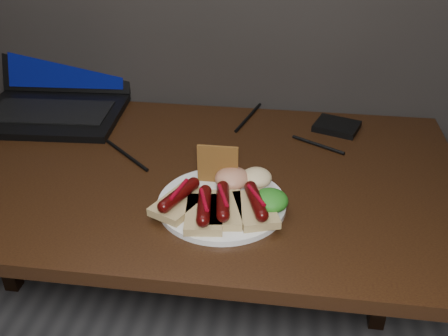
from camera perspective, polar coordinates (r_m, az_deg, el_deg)
desk at (r=1.19m, az=-8.32°, el=-3.52°), size 1.40×0.70×0.75m
laptop at (r=1.47m, az=-18.68°, el=8.31°), size 0.40×0.38×0.25m
hard_drive at (r=1.32m, az=12.77°, el=4.67°), size 0.13×0.12×0.02m
desk_cables at (r=1.27m, az=-6.82°, el=3.85°), size 0.91×0.43×0.01m
plate at (r=1.00m, az=-0.23°, el=-4.03°), size 0.26×0.26×0.01m
bread_sausage_left at (r=0.97m, az=-5.11°, el=-3.61°), size 0.11×0.13×0.04m
bread_sausage_center at (r=0.95m, az=-0.12°, el=-4.34°), size 0.09×0.12×0.04m
bread_sausage_right at (r=0.95m, az=3.65°, el=-4.32°), size 0.10×0.13×0.04m
bread_sausage_extra at (r=0.94m, az=-2.27°, el=-4.86°), size 0.08×0.12×0.04m
crispbread at (r=1.03m, az=-0.72°, el=0.44°), size 0.09×0.01×0.08m
salad_greens at (r=0.97m, az=5.31°, el=-3.71°), size 0.07×0.07×0.04m
salsa_mound at (r=1.03m, az=0.94°, el=-1.18°), size 0.07×0.07×0.04m
coleslaw_mound at (r=1.04m, az=3.74°, el=-1.08°), size 0.06×0.06×0.04m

